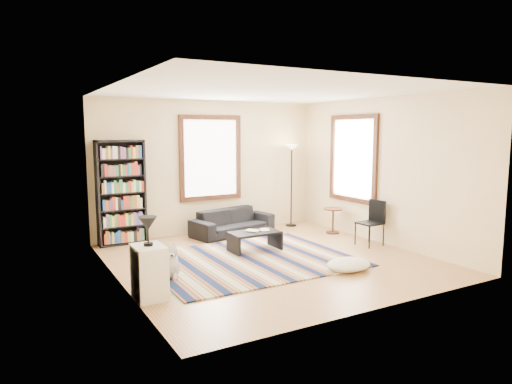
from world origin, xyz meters
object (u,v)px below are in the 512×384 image
folding_chair (370,223)px  white_cabinet (149,272)px  bookshelf (121,193)px  dog (168,260)px  floor_lamp (291,186)px  floor_cushion (348,264)px  sofa (233,222)px  coffee_table (255,241)px  side_table (333,221)px

folding_chair → white_cabinet: 4.50m
bookshelf → dog: size_ratio=3.70×
bookshelf → floor_lamp: bookshelf is taller
floor_cushion → floor_lamp: bearing=71.5°
sofa → bookshelf: (-2.23, 0.27, 0.74)m
sofa → folding_chair: 2.83m
coffee_table → dog: 1.99m
floor_lamp → dog: size_ratio=3.44×
floor_lamp → sofa: bearing=-176.3°
bookshelf → floor_lamp: size_ratio=1.08×
bookshelf → coffee_table: bookshelf is taller
side_table → white_cabinet: 4.86m
sofa → floor_lamp: floor_lamp is taller
bookshelf → coffee_table: (1.96, -1.71, -0.82)m
folding_chair → dog: size_ratio=1.59×
bookshelf → folding_chair: size_ratio=2.33×
sofa → white_cabinet: size_ratio=2.59×
side_table → dog: 4.19m
white_cabinet → dog: (0.48, 0.67, -0.08)m
sofa → dog: 3.02m
white_cabinet → sofa: bearing=47.1°
floor_cushion → white_cabinet: white_cabinet is taller
floor_lamp → side_table: 1.31m
sofa → dog: (-2.13, -2.15, 0.01)m
sofa → side_table: bearing=-40.2°
sofa → floor_lamp: bearing=-9.2°
sofa → side_table: (1.90, -0.98, 0.01)m
bookshelf → folding_chair: 4.77m
floor_cushion → folding_chair: bearing=36.4°
floor_lamp → bookshelf: bearing=177.4°
side_table → white_cabinet: bearing=-157.8°
bookshelf → white_cabinet: size_ratio=2.86×
floor_lamp → folding_chair: size_ratio=2.16×
floor_lamp → side_table: size_ratio=3.44×
sofa → bookshelf: bookshelf is taller
sofa → white_cabinet: 3.84m
sofa → white_cabinet: (-2.60, -2.82, 0.09)m
bookshelf → sofa: bearing=-6.9°
sofa → floor_cushion: 3.20m
coffee_table → folding_chair: (2.12, -0.69, 0.25)m
sofa → coffee_table: (-0.27, -1.44, -0.08)m
coffee_table → floor_cushion: (0.73, -1.72, -0.09)m
floor_cushion → white_cabinet: size_ratio=1.06×
floor_lamp → white_cabinet: 5.10m
floor_lamp → coffee_table: bearing=-139.6°
bookshelf → side_table: size_ratio=3.70×
sofa → coffee_table: sofa is taller
bookshelf → side_table: bearing=-16.8°
sofa → folding_chair: size_ratio=2.11×
floor_cushion → folding_chair: size_ratio=0.86×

